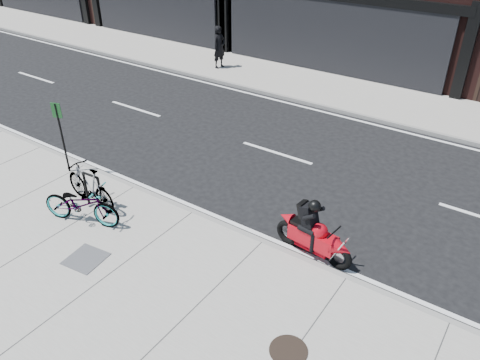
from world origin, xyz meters
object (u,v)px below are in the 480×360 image
Objects in this scene: bike_rack at (93,187)px; bicycle_rear at (90,186)px; bicycle_front at (81,204)px; motorcycle at (317,235)px; manhole_cover at (288,351)px; sign_post at (61,132)px; utility_grate at (86,259)px; pedestrian at (219,47)px.

bike_rack is 0.12m from bicycle_rear.
motorcycle is at bearing -85.15° from bicycle_front.
bicycle_front reaches higher than manhole_cover.
sign_post reaches higher than bicycle_front.
manhole_cover is at bearing -9.85° from bike_rack.
sign_post reaches higher than utility_grate.
bike_rack is 0.47× the size of bicycle_front.
motorcycle is 7.28m from sign_post.
pedestrian is at bearing 81.23° from sign_post.
bicycle_front is at bearing 39.58° from bicycle_rear.
bicycle_rear is at bearing 170.25° from manhole_cover.
utility_grate is at bearing -53.93° from sign_post.
bike_rack is 0.50× the size of pedestrian.
bicycle_front is at bearing -62.96° from bike_rack.
bicycle_front is (0.30, -0.60, -0.03)m from bike_rack.
bike_rack is 0.50× the size of bicycle_rear.
bike_rack reaches higher than manhole_cover.
bicycle_rear is 0.96× the size of motorcycle.
bicycle_rear is at bearing -158.40° from motorcycle.
sign_post is at bearing 159.59° from bike_rack.
pedestrian is (-3.86, 10.41, 0.36)m from bicycle_rear.
bicycle_rear is 2.16m from utility_grate.
bicycle_front is 5.79m from manhole_cover.
bicycle_rear is at bearing -41.97° from sign_post.
bicycle_rear is (-0.11, 0.01, 0.01)m from bike_rack.
bicycle_rear reaches higher than manhole_cover.
bicycle_rear is 6.28m from manhole_cover.
motorcycle reaches higher than utility_grate.
bike_rack is 1.21× the size of utility_grate.
motorcycle is at bearing -125.83° from pedestrian.
bicycle_rear is 11.11m from pedestrian.
manhole_cover is (0.80, -2.57, -0.43)m from motorcycle.
bicycle_rear is at bearing 16.47° from bicycle_front.
motorcycle is at bearing -14.34° from sign_post.
bicycle_front reaches higher than utility_grate.
bicycle_front is at bearing -150.62° from pedestrian.
motorcycle is at bearing 110.53° from bicycle_rear.
utility_grate is at bearing -175.04° from manhole_cover.
pedestrian is 13.05m from utility_grate.
sign_post is (-7.99, 1.77, 1.20)m from manhole_cover.
manhole_cover is at bearing -130.70° from pedestrian.
manhole_cover is 8.27m from sign_post.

